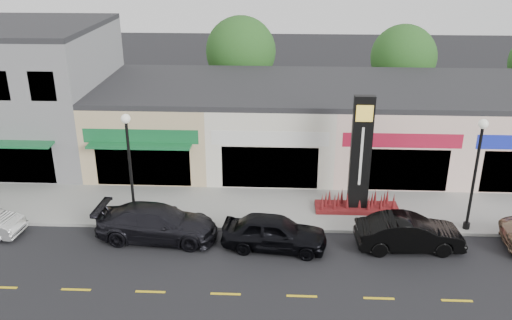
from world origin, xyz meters
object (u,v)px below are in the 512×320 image
object	(u,v)px
lamp_east_near	(477,164)
car_black_conv	(409,233)
car_dark_sedan	(157,223)
pylon_sign	(359,171)
lamp_west_near	(129,158)
car_black_sedan	(274,232)

from	to	relation	value
lamp_east_near	car_black_conv	size ratio (longest dim) A/B	1.15
car_dark_sedan	pylon_sign	bearing A→B (deg)	-68.34
lamp_west_near	pylon_sign	size ratio (longest dim) A/B	0.91
car_dark_sedan	car_black_sedan	xyz separation A→B (m)	(5.44, -0.58, -0.01)
lamp_east_near	car_black_conv	world-z (taller)	lamp_east_near
car_dark_sedan	lamp_east_near	bearing A→B (deg)	-80.73
lamp_east_near	car_black_conv	distance (m)	4.46
car_black_sedan	car_black_conv	distance (m)	6.03
lamp_west_near	car_black_conv	distance (m)	13.28
lamp_west_near	lamp_east_near	xyz separation A→B (m)	(16.00, 0.00, 0.00)
pylon_sign	car_black_conv	xyz separation A→B (m)	(1.89, -3.41, -1.49)
lamp_west_near	car_black_conv	xyz separation A→B (m)	(12.89, -1.71, -2.70)
lamp_west_near	lamp_east_near	world-z (taller)	same
car_black_sedan	car_black_conv	size ratio (longest dim) A/B	0.99
car_black_conv	lamp_east_near	bearing A→B (deg)	-63.64
car_dark_sedan	car_black_sedan	bearing A→B (deg)	-92.20
car_black_sedan	lamp_west_near	bearing A→B (deg)	80.34
pylon_sign	car_dark_sedan	distance (m)	10.17
lamp_west_near	car_black_sedan	world-z (taller)	lamp_west_near
car_dark_sedan	car_black_conv	bearing A→B (deg)	-87.80
pylon_sign	car_black_sedan	xyz separation A→B (m)	(-4.14, -3.65, -1.48)
lamp_east_near	car_dark_sedan	distance (m)	14.89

